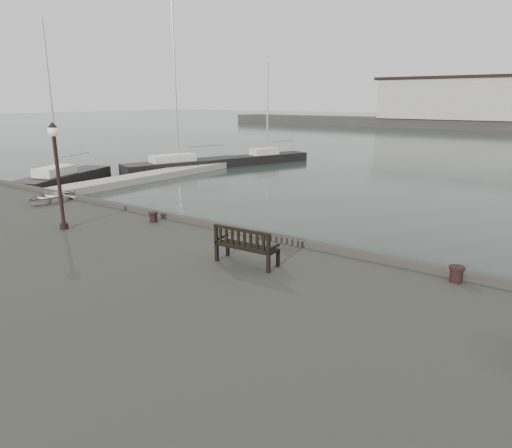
{
  "coord_description": "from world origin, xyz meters",
  "views": [
    {
      "loc": [
        7.05,
        -12.2,
        6.04
      ],
      "look_at": [
        -1.24,
        -0.5,
        2.1
      ],
      "focal_mm": 32.0,
      "sensor_mm": 36.0,
      "label": 1
    }
  ],
  "objects_px": {
    "bollard_left": "(153,217)",
    "yacht_a": "(64,181)",
    "dinghy": "(50,197)",
    "yacht_b": "(185,167)",
    "bollard_right": "(456,274)",
    "yacht_d": "(270,160)",
    "bench": "(246,253)",
    "lamp_post": "(57,162)"
  },
  "relations": [
    {
      "from": "bench",
      "to": "lamp_post",
      "type": "xyz_separation_m",
      "value": [
        -7.46,
        -0.87,
        2.06
      ]
    },
    {
      "from": "lamp_post",
      "to": "yacht_b",
      "type": "relative_size",
      "value": 0.26
    },
    {
      "from": "dinghy",
      "to": "yacht_b",
      "type": "height_order",
      "value": "yacht_b"
    },
    {
      "from": "yacht_a",
      "to": "yacht_b",
      "type": "height_order",
      "value": "yacht_b"
    },
    {
      "from": "bollard_left",
      "to": "lamp_post",
      "type": "xyz_separation_m",
      "value": [
        -1.88,
        -2.51,
        2.21
      ]
    },
    {
      "from": "bollard_right",
      "to": "lamp_post",
      "type": "xyz_separation_m",
      "value": [
        -12.57,
        -2.89,
        2.19
      ]
    },
    {
      "from": "bench",
      "to": "dinghy",
      "type": "bearing_deg",
      "value": 170.55
    },
    {
      "from": "yacht_a",
      "to": "yacht_b",
      "type": "relative_size",
      "value": 0.83
    },
    {
      "from": "bollard_right",
      "to": "yacht_a",
      "type": "xyz_separation_m",
      "value": [
        -28.57,
        7.16,
        -1.53
      ]
    },
    {
      "from": "bench",
      "to": "bollard_right",
      "type": "xyz_separation_m",
      "value": [
        5.1,
        2.02,
        -0.13
      ]
    },
    {
      "from": "bollard_left",
      "to": "dinghy",
      "type": "height_order",
      "value": "dinghy"
    },
    {
      "from": "bench",
      "to": "lamp_post",
      "type": "relative_size",
      "value": 0.5
    },
    {
      "from": "bollard_left",
      "to": "bollard_right",
      "type": "distance_m",
      "value": 10.69
    },
    {
      "from": "bench",
      "to": "bollard_left",
      "type": "height_order",
      "value": "bench"
    },
    {
      "from": "dinghy",
      "to": "yacht_d",
      "type": "bearing_deg",
      "value": 91.29
    },
    {
      "from": "bollard_left",
      "to": "bollard_right",
      "type": "height_order",
      "value": "bollard_right"
    },
    {
      "from": "bollard_left",
      "to": "dinghy",
      "type": "relative_size",
      "value": 0.17
    },
    {
      "from": "bench",
      "to": "yacht_a",
      "type": "relative_size",
      "value": 0.16
    },
    {
      "from": "bollard_left",
      "to": "yacht_d",
      "type": "xyz_separation_m",
      "value": [
        -12.26,
        26.46,
        -1.52
      ]
    },
    {
      "from": "lamp_post",
      "to": "dinghy",
      "type": "bearing_deg",
      "value": 153.86
    },
    {
      "from": "yacht_a",
      "to": "yacht_b",
      "type": "xyz_separation_m",
      "value": [
        2.23,
        10.31,
        0.01
      ]
    },
    {
      "from": "lamp_post",
      "to": "yacht_a",
      "type": "height_order",
      "value": "yacht_a"
    },
    {
      "from": "yacht_b",
      "to": "yacht_d",
      "type": "xyz_separation_m",
      "value": [
        3.4,
        8.61,
        -0.01
      ]
    },
    {
      "from": "bench",
      "to": "lamp_post",
      "type": "bearing_deg",
      "value": -176.34
    },
    {
      "from": "yacht_b",
      "to": "yacht_d",
      "type": "height_order",
      "value": "yacht_b"
    },
    {
      "from": "lamp_post",
      "to": "bench",
      "type": "bearing_deg",
      "value": 6.62
    },
    {
      "from": "bollard_left",
      "to": "yacht_a",
      "type": "xyz_separation_m",
      "value": [
        -17.89,
        7.54,
        -1.51
      ]
    },
    {
      "from": "yacht_b",
      "to": "bollard_right",
      "type": "bearing_deg",
      "value": -13.13
    },
    {
      "from": "bench",
      "to": "lamp_post",
      "type": "height_order",
      "value": "lamp_post"
    },
    {
      "from": "yacht_a",
      "to": "yacht_d",
      "type": "bearing_deg",
      "value": 53.47
    },
    {
      "from": "bollard_right",
      "to": "yacht_b",
      "type": "xyz_separation_m",
      "value": [
        -26.34,
        17.47,
        -1.52
      ]
    },
    {
      "from": "lamp_post",
      "to": "yacht_b",
      "type": "xyz_separation_m",
      "value": [
        -13.78,
        20.36,
        -3.71
      ]
    },
    {
      "from": "dinghy",
      "to": "bollard_left",
      "type": "bearing_deg",
      "value": -8.52
    },
    {
      "from": "dinghy",
      "to": "lamp_post",
      "type": "bearing_deg",
      "value": -37.15
    },
    {
      "from": "lamp_post",
      "to": "yacht_b",
      "type": "bearing_deg",
      "value": 124.08
    },
    {
      "from": "yacht_d",
      "to": "yacht_a",
      "type": "bearing_deg",
      "value": -85.98
    },
    {
      "from": "yacht_d",
      "to": "bench",
      "type": "bearing_deg",
      "value": -37.01
    },
    {
      "from": "bench",
      "to": "yacht_d",
      "type": "relative_size",
      "value": 0.19
    },
    {
      "from": "yacht_b",
      "to": "yacht_d",
      "type": "distance_m",
      "value": 9.26
    },
    {
      "from": "bench",
      "to": "bollard_left",
      "type": "xyz_separation_m",
      "value": [
        -5.58,
        1.65,
        -0.15
      ]
    },
    {
      "from": "bollard_left",
      "to": "yacht_b",
      "type": "bearing_deg",
      "value": 131.26
    },
    {
      "from": "bench",
      "to": "yacht_d",
      "type": "height_order",
      "value": "yacht_d"
    }
  ]
}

